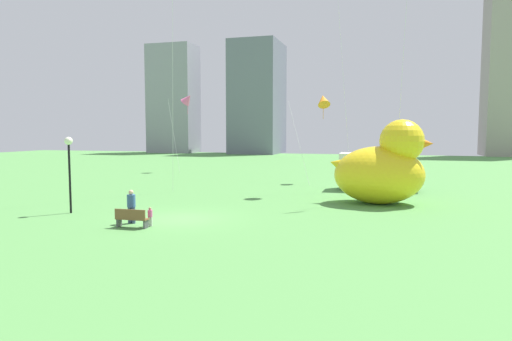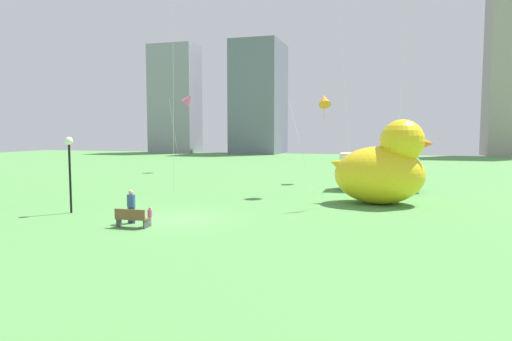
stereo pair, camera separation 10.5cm
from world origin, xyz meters
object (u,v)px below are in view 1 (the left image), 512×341
(person_child, at_px, (150,216))
(person_adult, at_px, (131,205))
(park_bench, at_px, (131,218))
(box_truck, at_px, (377,172))
(lamppost, at_px, (69,156))
(kite_orange, at_px, (323,100))
(kite_pink, at_px, (188,99))
(giant_inflatable_duck, at_px, (383,168))

(person_child, bearing_deg, person_adult, 163.95)
(park_bench, relative_size, person_adult, 0.95)
(box_truck, bearing_deg, lamppost, -137.04)
(box_truck, distance_m, kite_orange, 9.14)
(park_bench, bearing_deg, kite_orange, 75.57)
(person_child, height_order, box_truck, box_truck)
(kite_orange, bearing_deg, kite_pink, 158.58)
(lamppost, bearing_deg, person_child, -17.73)
(giant_inflatable_duck, relative_size, kite_orange, 0.79)
(kite_pink, distance_m, kite_orange, 17.33)
(giant_inflatable_duck, bearing_deg, person_child, -135.95)
(giant_inflatable_duck, xyz_separation_m, kite_orange, (-5.39, 11.70, 5.06))
(giant_inflatable_duck, relative_size, kite_pink, 0.71)
(kite_orange, bearing_deg, box_truck, -45.85)
(person_adult, xyz_separation_m, lamppost, (-4.78, 1.57, 2.27))
(lamppost, height_order, box_truck, lamppost)
(park_bench, bearing_deg, lamppost, 154.91)
(box_truck, bearing_deg, kite_orange, 134.15)
(box_truck, relative_size, kite_pink, 0.66)
(park_bench, bearing_deg, person_adult, 121.09)
(giant_inflatable_duck, height_order, box_truck, giant_inflatable_duck)
(box_truck, bearing_deg, giant_inflatable_duck, -85.70)
(park_bench, xyz_separation_m, person_adult, (-0.56, 0.94, 0.45))
(person_child, height_order, kite_pink, kite_pink)
(box_truck, bearing_deg, person_child, -120.75)
(person_adult, height_order, giant_inflatable_duck, giant_inflatable_duck)
(lamppost, bearing_deg, person_adult, -18.15)
(box_truck, relative_size, kite_orange, 0.73)
(park_bench, xyz_separation_m, kite_orange, (5.78, 22.46, 6.83))
(person_adult, bearing_deg, kite_orange, 73.57)
(park_bench, xyz_separation_m, box_truck, (10.67, 17.42, 0.97))
(kite_pink, xyz_separation_m, kite_orange, (16.11, -6.32, -0.84))
(person_adult, bearing_deg, kite_pink, 109.33)
(person_child, distance_m, kite_orange, 23.47)
(lamppost, xyz_separation_m, box_truck, (16.02, 14.92, -1.75))
(park_bench, relative_size, lamppost, 0.37)
(kite_pink, height_order, kite_orange, kite_pink)
(person_adult, height_order, kite_orange, kite_orange)
(person_adult, height_order, lamppost, lamppost)
(person_child, distance_m, box_truck, 19.61)
(box_truck, xyz_separation_m, kite_pink, (-21.00, 11.36, 6.70))
(person_adult, xyz_separation_m, box_truck, (11.24, 16.48, 0.53))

